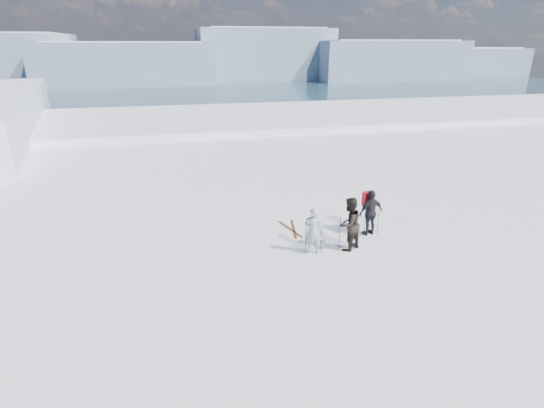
{
  "coord_description": "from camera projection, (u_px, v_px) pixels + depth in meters",
  "views": [
    {
      "loc": [
        -5.35,
        -9.44,
        6.63
      ],
      "look_at": [
        -2.37,
        3.0,
        1.79
      ],
      "focal_mm": 28.0,
      "sensor_mm": 36.0,
      "label": 1
    }
  ],
  "objects": [
    {
      "name": "skier_pack",
      "position": [
        371.0,
        213.0,
        15.47
      ],
      "size": [
        1.08,
        0.63,
        1.73
      ],
      "primitive_type": "imported",
      "rotation": [
        0.0,
        0.0,
        3.35
      ],
      "color": "black",
      "rests_on": "ground"
    },
    {
      "name": "skis_loose",
      "position": [
        292.0,
        229.0,
        16.18
      ],
      "size": [
        0.6,
        1.69,
        0.03
      ],
      "color": "black",
      "rests_on": "ground"
    },
    {
      "name": "skier_dark",
      "position": [
        349.0,
        224.0,
        14.3
      ],
      "size": [
        1.14,
        1.06,
        1.88
      ],
      "primitive_type": "imported",
      "rotation": [
        0.0,
        0.0,
        3.64
      ],
      "color": "black",
      "rests_on": "ground"
    },
    {
      "name": "lake_basin",
      "position": [
        232.0,
        187.0,
        41.68
      ],
      "size": [
        820.0,
        820.0,
        71.62
      ],
      "color": "white",
      "rests_on": "ground"
    },
    {
      "name": "far_mountain_range",
      "position": [
        200.0,
        59.0,
        434.81
      ],
      "size": [
        770.0,
        110.0,
        53.0
      ],
      "color": "slate",
      "rests_on": "ground"
    },
    {
      "name": "skier_grey",
      "position": [
        313.0,
        231.0,
        14.09
      ],
      "size": [
        0.7,
        0.58,
        1.63
      ],
      "primitive_type": "imported",
      "rotation": [
        0.0,
        0.0,
        2.76
      ],
      "color": "#A0A7AE",
      "rests_on": "ground"
    },
    {
      "name": "backpack",
      "position": [
        369.0,
        181.0,
        15.28
      ],
      "size": [
        0.4,
        0.28,
        0.54
      ],
      "primitive_type": "cube",
      "rotation": [
        0.0,
        0.0,
        3.35
      ],
      "color": "red",
      "rests_on": "skier_pack"
    },
    {
      "name": "ski_poles",
      "position": [
        345.0,
        229.0,
        14.64
      ],
      "size": [
        3.11,
        1.01,
        1.37
      ],
      "color": "black",
      "rests_on": "ground"
    }
  ]
}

